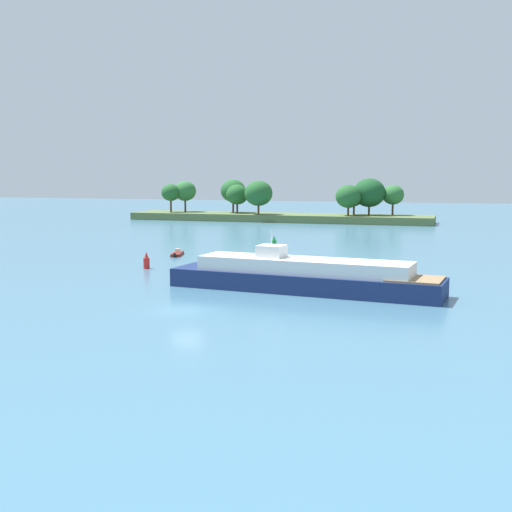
# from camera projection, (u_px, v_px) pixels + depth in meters

# --- Properties ---
(ground_plane) EXTENTS (400.00, 400.00, 0.00)m
(ground_plane) POSITION_uv_depth(u_px,v_px,m) (187.00, 310.00, 51.69)
(ground_plane) COLOR teal
(treeline_island) EXTENTS (68.10, 11.42, 9.59)m
(treeline_island) POSITION_uv_depth(u_px,v_px,m) (283.00, 205.00, 147.25)
(treeline_island) COLOR #566B3D
(treeline_island) RESTS_ON ground
(fishing_skiff) EXTENTS (2.15, 4.42, 0.87)m
(fishing_skiff) POSITION_uv_depth(u_px,v_px,m) (177.00, 254.00, 86.09)
(fishing_skiff) COLOR maroon
(fishing_skiff) RESTS_ON ground
(white_riverboat) EXTENTS (25.50, 7.60, 5.50)m
(white_riverboat) POSITION_uv_depth(u_px,v_px,m) (304.00, 276.00, 59.77)
(white_riverboat) COLOR navy
(white_riverboat) RESTS_ON ground
(channel_buoy_red) EXTENTS (0.70, 0.70, 1.90)m
(channel_buoy_red) POSITION_uv_depth(u_px,v_px,m) (146.00, 261.00, 74.10)
(channel_buoy_red) COLOR red
(channel_buoy_red) RESTS_ON ground
(channel_buoy_green) EXTENTS (0.70, 0.70, 1.90)m
(channel_buoy_green) POSITION_uv_depth(u_px,v_px,m) (274.00, 243.00, 93.95)
(channel_buoy_green) COLOR green
(channel_buoy_green) RESTS_ON ground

